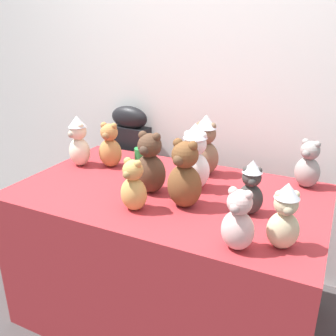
% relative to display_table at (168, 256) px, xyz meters
% --- Properties ---
extents(wall_back, '(7.00, 0.08, 2.60)m').
position_rel_display_table_xyz_m(wall_back, '(0.00, 0.70, 0.92)').
color(wall_back, white).
rests_on(wall_back, ground_plane).
extents(display_table, '(1.51, 0.89, 0.77)m').
position_rel_display_table_xyz_m(display_table, '(0.00, 0.00, 0.00)').
color(display_table, maroon).
rests_on(display_table, ground_plane).
extents(instrument_case, '(0.29, 0.14, 1.03)m').
position_rel_display_table_xyz_m(instrument_case, '(-0.57, 0.58, 0.14)').
color(instrument_case, black).
rests_on(instrument_case, ground_plane).
extents(teddy_bear_sand, '(0.14, 0.13, 0.26)m').
position_rel_display_table_xyz_m(teddy_bear_sand, '(0.59, -0.27, 0.51)').
color(teddy_bear_sand, '#CCB78E').
rests_on(teddy_bear_sand, display_table).
extents(teddy_bear_caramel, '(0.15, 0.13, 0.26)m').
position_rel_display_table_xyz_m(teddy_bear_caramel, '(-0.45, 0.16, 0.51)').
color(teddy_bear_caramel, '#B27A42').
rests_on(teddy_bear_caramel, display_table).
extents(teddy_bear_cocoa, '(0.16, 0.14, 0.31)m').
position_rel_display_table_xyz_m(teddy_bear_cocoa, '(-0.07, -0.05, 0.53)').
color(teddy_bear_cocoa, '#4C3323').
rests_on(teddy_bear_cocoa, display_table).
extents(teddy_bear_cream, '(0.16, 0.15, 0.29)m').
position_rel_display_table_xyz_m(teddy_bear_cream, '(-0.62, 0.10, 0.53)').
color(teddy_bear_cream, beige).
rests_on(teddy_bear_cream, display_table).
extents(teddy_bear_honey, '(0.14, 0.12, 0.24)m').
position_rel_display_table_xyz_m(teddy_bear_honey, '(-0.05, -0.25, 0.50)').
color(teddy_bear_honey, tan).
rests_on(teddy_bear_honey, display_table).
extents(teddy_bear_mocha, '(0.16, 0.14, 0.33)m').
position_rel_display_table_xyz_m(teddy_bear_mocha, '(0.08, 0.29, 0.55)').
color(teddy_bear_mocha, '#7F6047').
rests_on(teddy_bear_mocha, display_table).
extents(teddy_bear_snow, '(0.17, 0.16, 0.34)m').
position_rel_display_table_xyz_m(teddy_bear_snow, '(0.10, 0.08, 0.55)').
color(teddy_bear_snow, white).
rests_on(teddy_bear_snow, display_table).
extents(teddy_bear_chestnut, '(0.18, 0.16, 0.31)m').
position_rel_display_table_xyz_m(teddy_bear_chestnut, '(0.14, -0.12, 0.53)').
color(teddy_bear_chestnut, brown).
rests_on(teddy_bear_chestnut, display_table).
extents(teddy_bear_blush, '(0.14, 0.12, 0.24)m').
position_rel_display_table_xyz_m(teddy_bear_blush, '(0.45, -0.34, 0.50)').
color(teddy_bear_blush, beige).
rests_on(teddy_bear_blush, display_table).
extents(teddy_bear_ash, '(0.16, 0.14, 0.25)m').
position_rel_display_table_xyz_m(teddy_bear_ash, '(0.60, 0.35, 0.50)').
color(teddy_bear_ash, gray).
rests_on(teddy_bear_ash, display_table).
extents(teddy_bear_charcoal, '(0.13, 0.12, 0.24)m').
position_rel_display_table_xyz_m(teddy_bear_charcoal, '(0.42, -0.06, 0.50)').
color(teddy_bear_charcoal, '#383533').
rests_on(teddy_bear_charcoal, display_table).
extents(party_cup_green, '(0.08, 0.08, 0.11)m').
position_rel_display_table_xyz_m(party_cup_green, '(-0.29, 0.24, 0.44)').
color(party_cup_green, '#238C3D').
rests_on(party_cup_green, display_table).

